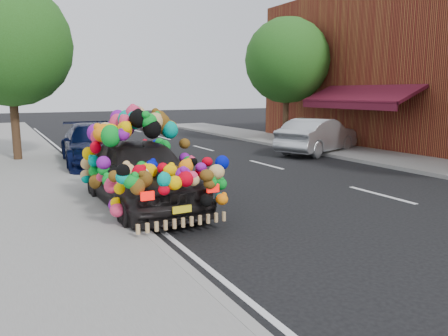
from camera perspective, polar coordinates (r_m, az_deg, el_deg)
name	(u,v)px	position (r m, az deg, el deg)	size (l,w,h in m)	color
ground	(253,215)	(8.86, 3.82, -6.08)	(100.00, 100.00, 0.00)	black
sidewalk	(18,247)	(7.62, -25.28, -9.27)	(4.00, 60.00, 0.12)	gray
kerb	(140,228)	(7.91, -10.94, -7.73)	(0.15, 60.00, 0.13)	gray
footpath_far	(408,161)	(16.49, 22.93, 0.82)	(3.00, 40.00, 0.12)	gray
lane_markings	(381,195)	(11.13, 19.81, -3.31)	(6.00, 50.00, 0.01)	silver
tree_near_sidewalk	(9,44)	(16.82, -26.30, 14.31)	(4.20, 4.20, 6.13)	#332114
tree_far_b	(287,61)	(21.34, 8.22, 13.70)	(4.00, 4.00, 5.90)	#332114
plush_art_car	(141,157)	(9.34, -10.83, 1.42)	(2.14, 4.55, 2.13)	black
navy_sedan	(94,145)	(15.21, -16.62, 2.92)	(1.95, 4.81, 1.40)	black
silver_hatchback	(318,136)	(17.92, 12.17, 4.12)	(1.49, 4.27, 1.41)	#A1A5A8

